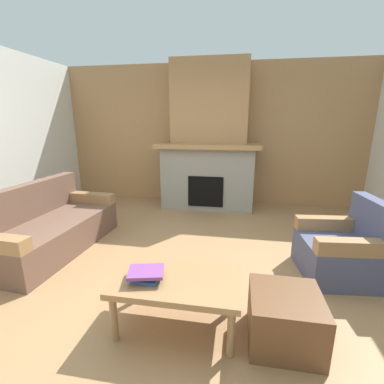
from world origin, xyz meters
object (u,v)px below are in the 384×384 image
at_px(fireplace, 209,146).
at_px(ottoman, 284,318).
at_px(couch, 48,228).
at_px(coffee_table, 177,284).
at_px(armchair, 344,250).

relative_size(fireplace, ottoman, 5.19).
distance_m(couch, coffee_table, 2.22).
distance_m(armchair, coffee_table, 1.90).
height_order(armchair, ottoman, armchair).
height_order(coffee_table, ottoman, coffee_table).
bearing_deg(coffee_table, ottoman, -2.33).
height_order(fireplace, couch, fireplace).
bearing_deg(armchair, coffee_table, -146.96).
distance_m(fireplace, coffee_table, 3.38).
bearing_deg(armchair, couch, 179.86).
bearing_deg(coffee_table, armchair, 33.04).
relative_size(fireplace, coffee_table, 2.70).
relative_size(couch, coffee_table, 1.84).
height_order(armchair, coffee_table, armchair).
bearing_deg(fireplace, couch, -129.08).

